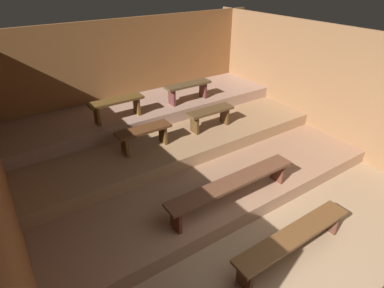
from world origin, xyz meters
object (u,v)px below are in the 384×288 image
(bench_floor_center, at_px, (294,238))
(bench_upper_right, at_px, (188,88))
(bench_lower_center, at_px, (233,184))
(bench_middle_right, at_px, (210,114))
(bench_upper_left, at_px, (117,104))
(bench_middle_left, at_px, (144,134))

(bench_floor_center, bearing_deg, bench_upper_right, 77.13)
(bench_floor_center, relative_size, bench_lower_center, 0.86)
(bench_middle_right, bearing_deg, bench_lower_center, -117.20)
(bench_middle_right, bearing_deg, bench_upper_right, 84.38)
(bench_upper_right, bearing_deg, bench_lower_center, -110.33)
(bench_upper_left, bearing_deg, bench_upper_right, 0.00)
(bench_lower_center, bearing_deg, bench_middle_right, 62.80)
(bench_lower_center, height_order, bench_middle_left, bench_middle_left)
(bench_middle_left, xyz_separation_m, bench_middle_right, (1.46, 0.00, 0.00))
(bench_middle_left, relative_size, bench_upper_right, 0.93)
(bench_lower_center, xyz_separation_m, bench_middle_right, (0.92, 1.79, 0.21))
(bench_middle_left, relative_size, bench_upper_left, 0.93)
(bench_floor_center, bearing_deg, bench_upper_left, 101.60)
(bench_upper_left, bearing_deg, bench_lower_center, -77.05)
(bench_floor_center, relative_size, bench_upper_right, 1.79)
(bench_middle_right, relative_size, bench_upper_left, 0.93)
(bench_lower_center, relative_size, bench_upper_right, 2.08)
(bench_lower_center, xyz_separation_m, bench_upper_left, (-0.63, 2.73, 0.46))
(bench_middle_left, xyz_separation_m, bench_upper_left, (-0.09, 0.94, 0.25))
(bench_lower_center, height_order, bench_middle_right, bench_middle_right)
(bench_upper_left, distance_m, bench_upper_right, 1.64)
(bench_lower_center, xyz_separation_m, bench_upper_right, (1.01, 2.73, 0.46))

